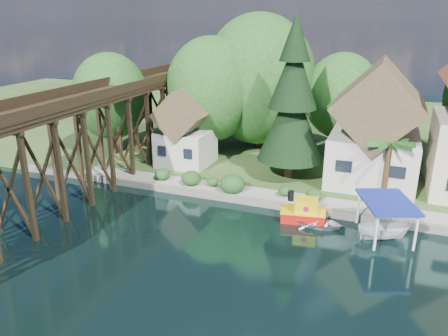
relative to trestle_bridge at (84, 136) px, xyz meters
The scene contains 14 objects.
ground 17.64m from the trestle_bridge, 17.91° to the right, with size 140.00×140.00×0.00m, color black.
bank 33.36m from the trestle_bridge, 60.97° to the left, with size 140.00×52.00×0.50m, color #2F491D.
seawall 20.82m from the trestle_bridge, ahead, with size 60.00×0.40×0.62m, color slate.
promenade 22.90m from the trestle_bridge, 10.63° to the left, with size 50.00×2.60×0.06m, color gray.
trestle_bridge is the anchor object (origin of this frame).
house_left 25.42m from the trestle_bridge, 25.21° to the left, with size 7.64×8.64×11.02m.
shed 10.69m from the trestle_bridge, 61.81° to the left, with size 5.09×5.40×7.85m.
bg_trees 23.48m from the trestle_bridge, 43.41° to the left, with size 49.90×13.30×10.57m.
shrubs 12.79m from the trestle_bridge, 19.72° to the left, with size 15.76×2.47×1.70m.
conifer 18.38m from the trestle_bridge, 30.21° to the left, with size 6.02×6.02×14.83m.
palm_tree 25.21m from the trestle_bridge, 15.48° to the left, with size 4.19×4.19×5.36m.
tugboat 19.32m from the trestle_bridge, ahead, with size 3.63×2.37×2.45m.
boat_white_a 20.61m from the trestle_bridge, ahead, with size 2.55×3.57×0.74m, color white.
boat_canopy 24.90m from the trestle_bridge, ahead, with size 4.60×5.44×2.97m.
Camera 1 is at (7.83, -24.01, 15.04)m, focal length 35.00 mm.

